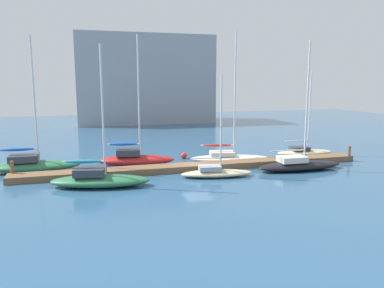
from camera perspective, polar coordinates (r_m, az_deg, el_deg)
name	(u,v)px	position (r m, az deg, el deg)	size (l,w,h in m)	color
ground_plane	(198,169)	(33.61, 0.95, -3.91)	(120.00, 120.00, 0.00)	#2D567A
dock_pier	(198,167)	(33.55, 0.95, -3.46)	(31.51, 1.83, 0.54)	brown
dock_piling_near_end	(12,170)	(33.28, -25.71, -3.65)	(0.28, 0.28, 1.54)	brown
dock_piling_far_end	(349,154)	(40.01, 22.83, -1.36)	(0.28, 0.28, 1.54)	brown
sailboat_0	(33,164)	(35.68, -23.12, -2.85)	(7.92, 2.78, 11.67)	#2D7047
sailboat_1	(99,179)	(28.93, -14.02, -5.17)	(7.69, 3.81, 10.45)	#2D7047
sailboat_2	(135,158)	(35.57, -8.66, -2.16)	(7.41, 3.32, 11.97)	#B21E1E
sailboat_3	(216,172)	(31.03, 3.70, -4.24)	(6.15, 2.59, 8.35)	beige
sailboat_4	(229,156)	(37.08, 5.61, -1.86)	(8.14, 3.92, 12.46)	white
sailboat_5	(299,164)	(34.55, 16.01, -2.96)	(8.05, 2.25, 11.26)	black
sailboat_6	(304,151)	(41.87, 16.74, -1.04)	(6.38, 2.57, 8.78)	beige
mooring_buoy_yellow	(33,160)	(39.38, -23.08, -2.20)	(0.64, 0.64, 0.64)	yellow
mooring_buoy_red	(184,155)	(38.24, -1.25, -1.76)	(0.64, 0.64, 0.64)	red
harbor_building_distant	(145,80)	(73.21, -7.25, 9.70)	(25.14, 11.12, 16.25)	#9399A3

